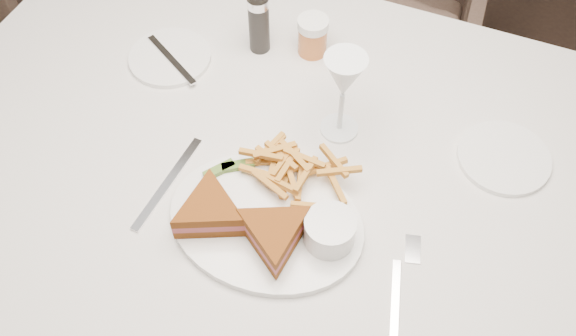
{
  "coord_description": "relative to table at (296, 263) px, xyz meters",
  "views": [
    {
      "loc": [
        0.28,
        -0.27,
        1.64
      ],
      "look_at": [
        0.07,
        0.3,
        0.8
      ],
      "focal_mm": 40.0,
      "sensor_mm": 36.0,
      "label": 1
    }
  ],
  "objects": [
    {
      "name": "chair_far",
      "position": [
        -0.06,
        0.92,
        -0.07
      ],
      "size": [
        0.62,
        0.58,
        0.61
      ],
      "primitive_type": "imported",
      "rotation": [
        0.0,
        0.0,
        3.18
      ],
      "color": "#47352B",
      "rests_on": "ground"
    },
    {
      "name": "table_setting",
      "position": [
        -0.0,
        -0.04,
        0.41
      ],
      "size": [
        0.81,
        0.65,
        0.18
      ],
      "color": "white",
      "rests_on": "table"
    },
    {
      "name": "table",
      "position": [
        0.0,
        0.0,
        0.0
      ],
      "size": [
        1.43,
        0.98,
        0.75
      ],
      "primitive_type": "cube",
      "rotation": [
        0.0,
        0.0,
        -0.04
      ],
      "color": "silver",
      "rests_on": "ground"
    }
  ]
}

